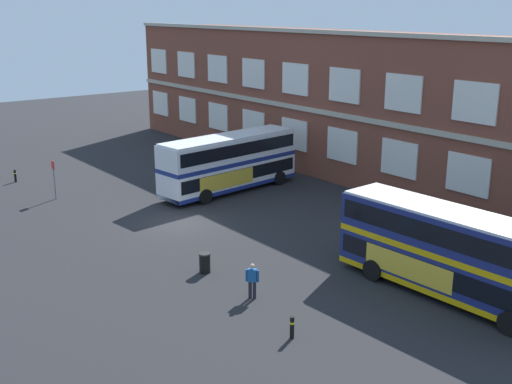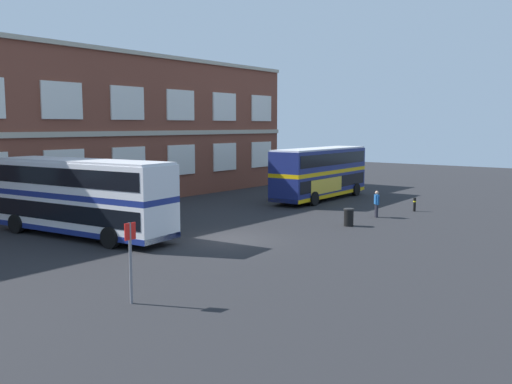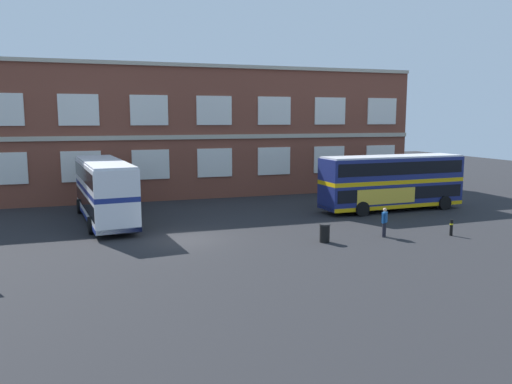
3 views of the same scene
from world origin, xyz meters
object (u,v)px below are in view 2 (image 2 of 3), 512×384
station_litter_bin (349,217)px  safety_bollard_west (415,204)px  double_decker_near (82,196)px  waiting_passenger (377,203)px  bus_stand_flag (130,255)px  double_decker_middle (320,172)px

station_litter_bin → safety_bollard_west: size_ratio=1.08×
safety_bollard_west → double_decker_near: bearing=151.3°
double_decker_near → safety_bollard_west: bearing=-28.7°
waiting_passenger → double_decker_near: bearing=148.0°
waiting_passenger → safety_bollard_west: (3.90, -0.96, -0.44)m
double_decker_near → bus_stand_flag: bearing=-118.1°
waiting_passenger → station_litter_bin: waiting_passenger is taller
bus_stand_flag → safety_bollard_west: (24.79, 0.27, -1.14)m
bus_stand_flag → safety_bollard_west: bus_stand_flag is taller
double_decker_middle → station_litter_bin: 11.78m
double_decker_middle → safety_bollard_west: (-1.31, -8.27, -1.66)m
waiting_passenger → bus_stand_flag: size_ratio=0.63×
waiting_passenger → station_litter_bin: 3.85m
waiting_passenger → safety_bollard_west: size_ratio=1.79×
waiting_passenger → station_litter_bin: size_ratio=1.65×
double_decker_middle → station_litter_bin: size_ratio=10.78×
waiting_passenger → station_litter_bin: (-3.83, -0.08, -0.41)m
station_litter_bin → safety_bollard_west: (7.72, -0.89, -0.03)m
safety_bollard_west → bus_stand_flag: bearing=-179.4°
waiting_passenger → safety_bollard_west: bearing=-13.9°
double_decker_near → safety_bollard_west: 21.80m
double_decker_near → safety_bollard_west: size_ratio=11.80×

